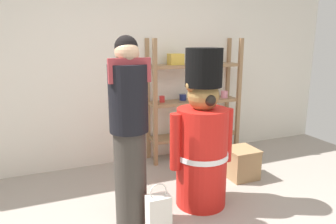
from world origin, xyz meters
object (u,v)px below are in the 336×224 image
person_shopper (129,131)px  shopping_bag (159,214)px  display_crate (241,163)px  teddy_bear_guard (202,141)px  merchandise_shelf (194,98)px

person_shopper → shopping_bag: size_ratio=3.62×
person_shopper → display_crate: person_shopper is taller
teddy_bear_guard → shopping_bag: bearing=-151.7°
teddy_bear_guard → display_crate: (0.74, 0.37, -0.49)m
shopping_bag → display_crate: 1.48m
teddy_bear_guard → person_shopper: (-0.75, -0.06, 0.20)m
person_shopper → display_crate: 1.69m
person_shopper → shopping_bag: bearing=-55.7°
teddy_bear_guard → shopping_bag: teddy_bear_guard is taller
shopping_bag → merchandise_shelf: bearing=54.4°
shopping_bag → display_crate: size_ratio=1.28×
person_shopper → shopping_bag: 0.75m
merchandise_shelf → shopping_bag: (-1.12, -1.56, -0.66)m
merchandise_shelf → person_shopper: bearing=-134.4°
merchandise_shelf → teddy_bear_guard: (-0.54, -1.25, -0.17)m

